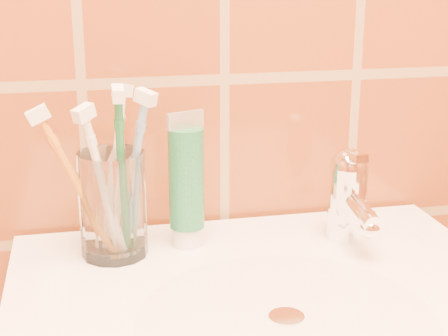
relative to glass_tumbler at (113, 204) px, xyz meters
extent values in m
cylinder|color=silver|center=(0.16, -0.20, -0.06)|extent=(0.30, 0.30, 0.00)
cylinder|color=white|center=(0.16, -0.20, -0.06)|extent=(0.04, 0.04, 0.00)
cylinder|color=white|center=(0.00, 0.00, 0.00)|extent=(0.10, 0.10, 0.13)
cylinder|color=white|center=(0.09, 0.01, -0.05)|extent=(0.04, 0.04, 0.02)
cylinder|color=#176339|center=(0.09, 0.01, 0.02)|extent=(0.04, 0.04, 0.12)
cube|color=beige|center=(0.09, 0.01, 0.10)|extent=(0.05, 0.01, 0.02)
cylinder|color=white|center=(0.29, -0.01, -0.02)|extent=(0.05, 0.05, 0.09)
sphere|color=white|center=(0.29, -0.01, 0.03)|extent=(0.05, 0.05, 0.05)
cylinder|color=white|center=(0.29, -0.05, -0.01)|extent=(0.02, 0.09, 0.03)
cube|color=white|center=(0.29, -0.02, 0.05)|extent=(0.02, 0.06, 0.01)
camera|label=1|loc=(-0.03, -0.77, 0.28)|focal=55.00mm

